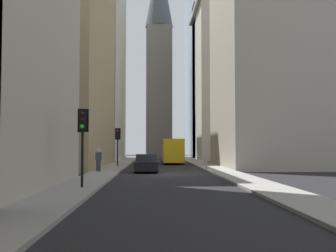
{
  "coord_description": "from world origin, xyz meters",
  "views": [
    {
      "loc": [
        -29.87,
        0.9,
        2.05
      ],
      "look_at": [
        12.79,
        -0.68,
        4.14
      ],
      "focal_mm": 43.76,
      "sensor_mm": 36.0,
      "label": 1
    }
  ],
  "objects_px": {
    "delivery_truck": "(173,151)",
    "traffic_light_foreground": "(83,129)",
    "discarded_bottle": "(207,168)",
    "pedestrian": "(98,159)",
    "traffic_light_midblock": "(118,138)",
    "sedan_black": "(146,164)"
  },
  "relations": [
    {
      "from": "delivery_truck",
      "to": "traffic_light_foreground",
      "type": "height_order",
      "value": "traffic_light_foreground"
    },
    {
      "from": "traffic_light_foreground",
      "to": "discarded_bottle",
      "type": "distance_m",
      "value": 16.85
    },
    {
      "from": "pedestrian",
      "to": "discarded_bottle",
      "type": "relative_size",
      "value": 6.25
    },
    {
      "from": "traffic_light_midblock",
      "to": "discarded_bottle",
      "type": "bearing_deg",
      "value": -124.61
    },
    {
      "from": "sedan_black",
      "to": "traffic_light_midblock",
      "type": "xyz_separation_m",
      "value": [
        7.09,
        2.87,
        2.14
      ]
    },
    {
      "from": "traffic_light_foreground",
      "to": "pedestrian",
      "type": "bearing_deg",
      "value": 3.96
    },
    {
      "from": "sedan_black",
      "to": "traffic_light_midblock",
      "type": "relative_size",
      "value": 1.18
    },
    {
      "from": "sedan_black",
      "to": "pedestrian",
      "type": "xyz_separation_m",
      "value": [
        -1.03,
        3.62,
        0.39
      ]
    },
    {
      "from": "discarded_bottle",
      "to": "traffic_light_foreground",
      "type": "bearing_deg",
      "value": 152.25
    },
    {
      "from": "traffic_light_midblock",
      "to": "pedestrian",
      "type": "relative_size",
      "value": 2.15
    },
    {
      "from": "delivery_truck",
      "to": "traffic_light_foreground",
      "type": "distance_m",
      "value": 28.29
    },
    {
      "from": "delivery_truck",
      "to": "pedestrian",
      "type": "distance_m",
      "value": 16.94
    },
    {
      "from": "traffic_light_midblock",
      "to": "pedestrian",
      "type": "bearing_deg",
      "value": 174.77
    },
    {
      "from": "delivery_truck",
      "to": "discarded_bottle",
      "type": "bearing_deg",
      "value": -170.51
    },
    {
      "from": "sedan_black",
      "to": "pedestrian",
      "type": "bearing_deg",
      "value": 105.84
    },
    {
      "from": "sedan_black",
      "to": "discarded_bottle",
      "type": "distance_m",
      "value": 5.26
    },
    {
      "from": "traffic_light_midblock",
      "to": "delivery_truck",
      "type": "bearing_deg",
      "value": -36.91
    },
    {
      "from": "delivery_truck",
      "to": "discarded_bottle",
      "type": "relative_size",
      "value": 23.93
    },
    {
      "from": "traffic_light_midblock",
      "to": "discarded_bottle",
      "type": "relative_size",
      "value": 13.45
    },
    {
      "from": "pedestrian",
      "to": "discarded_bottle",
      "type": "distance_m",
      "value": 9.04
    },
    {
      "from": "discarded_bottle",
      "to": "traffic_light_midblock",
      "type": "bearing_deg",
      "value": 55.39
    },
    {
      "from": "sedan_black",
      "to": "pedestrian",
      "type": "height_order",
      "value": "pedestrian"
    }
  ]
}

